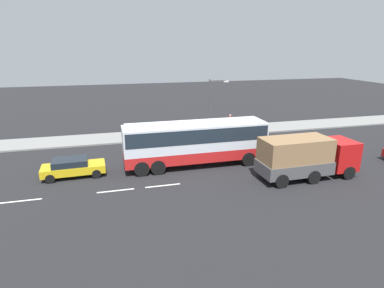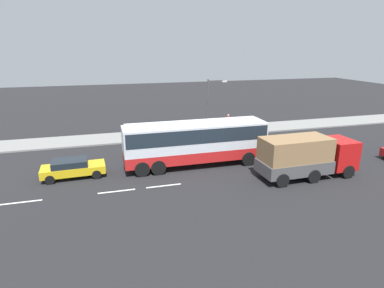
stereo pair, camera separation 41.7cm
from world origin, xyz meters
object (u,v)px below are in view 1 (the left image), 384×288
Objects in this scene: pedestrian_near_curb at (136,131)px; street_lamp at (212,102)px; car_yellow_taxi at (73,167)px; cargo_truck at (306,156)px; coach_bus at (196,139)px; pedestrian_at_crossing at (230,121)px.

pedestrian_near_curb is 8.30m from street_lamp.
cargo_truck is at bearing -17.67° from car_yellow_taxi.
street_lamp is (3.98, 8.12, 1.40)m from coach_bus.
pedestrian_near_curb is (-3.92, 8.08, -1.15)m from coach_bus.
street_lamp is at bearing 133.23° from pedestrian_near_curb.
street_lamp reaches higher than coach_bus.
cargo_truck reaches higher than pedestrian_at_crossing.
coach_bus is at bearing 68.85° from pedestrian_near_curb.
coach_bus is 9.33m from car_yellow_taxi.
pedestrian_at_crossing is at bearing 139.97° from pedestrian_near_curb.
car_yellow_taxi is at bearing -148.69° from street_lamp.
car_yellow_taxi is at bearing -134.06° from pedestrian_at_crossing.
pedestrian_at_crossing is at bearing 25.97° from street_lamp.
coach_bus is 2.51× the size of car_yellow_taxi.
pedestrian_near_curb is 0.86× the size of pedestrian_at_crossing.
street_lamp is (-2.56, -1.25, 2.39)m from pedestrian_at_crossing.
pedestrian_near_curb is at bearing -179.75° from street_lamp.
cargo_truck is at bearing 83.96° from pedestrian_near_curb.
car_yellow_taxi is 0.78× the size of street_lamp.
cargo_truck is at bearing -72.99° from pedestrian_at_crossing.
coach_bus is 8.21m from cargo_truck.
coach_bus is 7.44× the size of pedestrian_near_curb.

